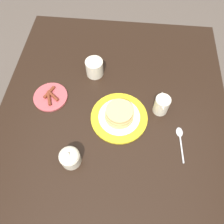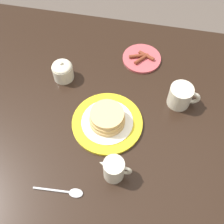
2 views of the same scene
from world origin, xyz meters
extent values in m
plane|color=#51473F|center=(0.00, 0.00, 0.00)|extent=(8.00, 8.00, 0.00)
cube|color=black|center=(0.00, 0.00, 0.72)|extent=(1.36, 1.04, 0.03)
cube|color=black|center=(0.62, -0.46, 0.35)|extent=(0.07, 0.07, 0.70)
cube|color=black|center=(0.62, 0.46, 0.35)|extent=(0.07, 0.07, 0.70)
cylinder|color=gold|center=(0.03, -0.03, 0.74)|extent=(0.25, 0.25, 0.01)
cylinder|color=white|center=(0.03, -0.03, 0.75)|extent=(0.18, 0.18, 0.00)
cylinder|color=tan|center=(0.03, -0.03, 0.76)|extent=(0.13, 0.13, 0.02)
cylinder|color=tan|center=(0.03, -0.03, 0.78)|extent=(0.12, 0.12, 0.02)
cylinder|color=tan|center=(0.03, -0.03, 0.79)|extent=(0.12, 0.12, 0.02)
cylinder|color=#B2474C|center=(0.11, 0.30, 0.74)|extent=(0.16, 0.16, 0.01)
cylinder|color=maroon|center=(0.09, 0.30, 0.75)|extent=(0.07, 0.04, 0.01)
cylinder|color=maroon|center=(0.13, 0.31, 0.75)|extent=(0.07, 0.04, 0.01)
cylinder|color=maroon|center=(0.11, 0.28, 0.75)|extent=(0.06, 0.06, 0.01)
cylinder|color=beige|center=(0.28, 0.11, 0.77)|extent=(0.08, 0.08, 0.08)
torus|color=beige|center=(0.32, 0.11, 0.77)|extent=(0.06, 0.01, 0.06)
cylinder|color=#472819|center=(0.28, 0.11, 0.81)|extent=(0.07, 0.07, 0.00)
cylinder|color=beige|center=(0.09, -0.21, 0.78)|extent=(0.07, 0.07, 0.09)
cone|color=beige|center=(0.06, -0.21, 0.81)|extent=(0.04, 0.03, 0.04)
torus|color=beige|center=(0.13, -0.21, 0.79)|extent=(0.05, 0.01, 0.05)
cylinder|color=beige|center=(-0.18, 0.14, 0.76)|extent=(0.08, 0.08, 0.06)
ellipsoid|color=beige|center=(-0.18, 0.14, 0.80)|extent=(0.08, 0.08, 0.03)
sphere|color=beige|center=(-0.18, 0.14, 0.81)|extent=(0.01, 0.01, 0.01)
cylinder|color=silver|center=(-0.09, -0.30, 0.74)|extent=(0.11, 0.02, 0.01)
ellipsoid|color=silver|center=(-0.01, -0.29, 0.74)|extent=(0.05, 0.03, 0.01)
camera|label=1|loc=(-0.42, -0.04, 1.60)|focal=35.00mm
camera|label=2|loc=(0.15, -0.51, 1.61)|focal=45.00mm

